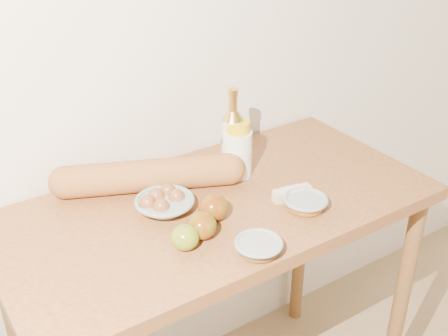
{
  "coord_description": "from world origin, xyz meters",
  "views": [
    {
      "loc": [
        -0.7,
        0.08,
        1.73
      ],
      "look_at": [
        0.0,
        1.15,
        1.02
      ],
      "focal_mm": 45.0,
      "sensor_mm": 36.0,
      "label": 1
    }
  ],
  "objects": [
    {
      "name": "back_wall",
      "position": [
        0.0,
        1.51,
        1.3
      ],
      "size": [
        3.5,
        0.02,
        2.6
      ],
      "primitive_type": "cube",
      "color": "silver",
      "rests_on": "ground"
    },
    {
      "name": "apple_yellowgreen",
      "position": [
        -0.18,
        1.05,
        0.93
      ],
      "size": [
        0.07,
        0.07,
        0.06
      ],
      "rotation": [
        0.0,
        0.0,
        -0.05
      ],
      "color": "olive",
      "rests_on": "table"
    },
    {
      "name": "butter_stick",
      "position": [
        0.18,
        1.08,
        0.92
      ],
      "size": [
        0.11,
        0.05,
        0.03
      ],
      "rotation": [
        0.0,
        0.0,
        -0.18
      ],
      "color": "beige",
      "rests_on": "table"
    },
    {
      "name": "table",
      "position": [
        0.0,
        1.18,
        0.78
      ],
      "size": [
        1.2,
        0.6,
        0.9
      ],
      "color": "#A16434",
      "rests_on": "ground"
    },
    {
      "name": "apple_redgreen_front",
      "position": [
        -0.12,
        1.06,
        0.94
      ],
      "size": [
        0.1,
        0.1,
        0.07
      ],
      "rotation": [
        0.0,
        0.0,
        -0.32
      ],
      "color": "#971408",
      "rests_on": "table"
    },
    {
      "name": "cream_bottle",
      "position": [
        0.13,
        1.28,
        0.98
      ],
      "size": [
        0.1,
        0.1,
        0.17
      ],
      "rotation": [
        0.0,
        0.0,
        -0.23
      ],
      "color": "white",
      "rests_on": "table"
    },
    {
      "name": "syrup_bowl",
      "position": [
        0.18,
        1.02,
        0.92
      ],
      "size": [
        0.16,
        0.16,
        0.03
      ],
      "rotation": [
        0.0,
        0.0,
        -0.36
      ],
      "color": "#8D9994",
      "rests_on": "table"
    },
    {
      "name": "baguette",
      "position": [
        -0.13,
        1.34,
        0.95
      ],
      "size": [
        0.54,
        0.3,
        0.09
      ],
      "rotation": [
        0.0,
        0.0,
        -0.41
      ],
      "color": "#B87438",
      "rests_on": "table"
    },
    {
      "name": "egg_bowl",
      "position": [
        -0.14,
        1.22,
        0.92
      ],
      "size": [
        0.21,
        0.21,
        0.06
      ],
      "rotation": [
        0.0,
        0.0,
        0.34
      ],
      "color": "gray",
      "rests_on": "table"
    },
    {
      "name": "apple_redgreen_right",
      "position": [
        -0.06,
        1.12,
        0.94
      ],
      "size": [
        0.08,
        0.08,
        0.07
      ],
      "rotation": [
        0.0,
        0.0,
        0.02
      ],
      "color": "#93080A",
      "rests_on": "table"
    },
    {
      "name": "sugar_bowl",
      "position": [
        -0.04,
        0.94,
        0.92
      ],
      "size": [
        0.15,
        0.15,
        0.03
      ],
      "rotation": [
        0.0,
        0.0,
        -0.38
      ],
      "color": "#8C9995",
      "rests_on": "table"
    },
    {
      "name": "bourbon_bottle",
      "position": [
        0.12,
        1.29,
        1.01
      ],
      "size": [
        0.08,
        0.08,
        0.27
      ],
      "rotation": [
        0.0,
        0.0,
        -0.31
      ],
      "color": "beige",
      "rests_on": "table"
    }
  ]
}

